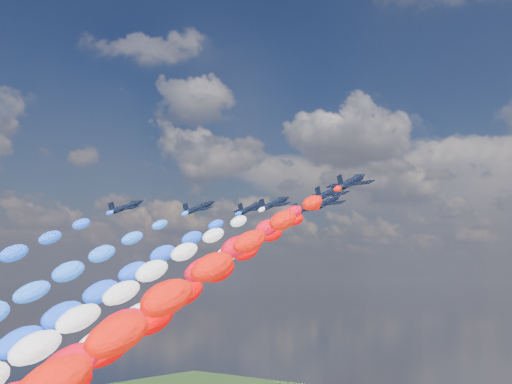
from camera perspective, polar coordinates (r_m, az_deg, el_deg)
The scene contains 14 objects.
jet_0 at distance 154.29m, azimuth -11.34°, elevation -1.29°, with size 8.31×11.15×2.46m, color black, non-canonical shape.
jet_1 at distance 153.69m, azimuth -5.05°, elevation -1.39°, with size 8.31×11.15×2.46m, color black, non-canonical shape.
jet_2 at distance 153.38m, azimuth -0.45°, elevation -1.40°, with size 8.31×11.15×2.46m, color black, non-canonical shape.
trail_2 at distance 115.66m, azimuth -18.28°, elevation -12.31°, with size 6.23×106.98×56.76m, color #194DFF, non-canonical shape.
jet_3 at distance 144.96m, azimuth 1.58°, elevation -1.03°, with size 8.31×11.15×2.46m, color black, non-canonical shape.
trail_3 at distance 106.01m, azimuth -17.01°, elevation -12.81°, with size 6.23×106.98×56.76m, color white, non-canonical shape.
jet_4 at distance 153.83m, azimuth 4.39°, elevation -1.40°, with size 8.31×11.15×2.46m, color black, non-canonical shape.
trail_4 at distance 112.37m, azimuth -11.83°, elevation -12.67°, with size 6.23×106.98×56.76m, color silver, non-canonical shape.
jet_5 at distance 142.37m, azimuth 6.27°, elevation -0.86°, with size 8.31×11.15×2.46m, color black, non-canonical shape.
trail_5 at distance 99.98m, azimuth -11.07°, elevation -13.33°, with size 6.23×106.98×56.76m, color #F40102, non-canonical shape.
jet_6 at distance 127.39m, azimuth 6.43°, elevation -0.05°, with size 8.31×11.15×2.46m, color black, non-canonical shape.
trail_6 at distance 85.62m, azimuth -13.92°, elevation -14.20°, with size 6.23×106.98×56.76m, color red, non-canonical shape.
jet_7 at distance 114.07m, azimuth 8.32°, elevation 0.88°, with size 8.31×11.15×2.46m, color black, non-canonical shape.
trail_7 at distance 71.74m, azimuth -14.87°, elevation -15.47°, with size 6.23×106.98×56.76m, color red, non-canonical shape.
Camera 1 is at (87.03, -104.74, 92.79)m, focal length 45.78 mm.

